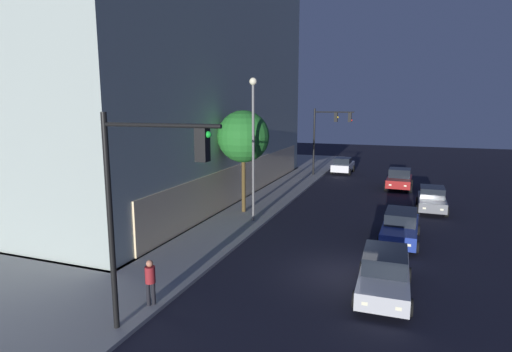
# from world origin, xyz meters

# --- Properties ---
(ground_plane) EXTENTS (120.00, 120.00, 0.00)m
(ground_plane) POSITION_xyz_m (0.00, 0.00, 0.00)
(ground_plane) COLOR black
(modern_building) EXTENTS (31.45, 22.78, 21.46)m
(modern_building) POSITION_xyz_m (12.25, 20.46, 10.65)
(modern_building) COLOR #4C4C51
(modern_building) RESTS_ON ground
(traffic_light_near_corner) EXTENTS (0.32, 3.81, 6.76)m
(traffic_light_near_corner) POSITION_xyz_m (-6.84, 5.06, 4.64)
(traffic_light_near_corner) COLOR black
(traffic_light_near_corner) RESTS_ON sidewalk_corner
(traffic_light_far_corner) EXTENTS (0.32, 3.92, 6.64)m
(traffic_light_far_corner) POSITION_xyz_m (23.84, 5.16, 4.86)
(traffic_light_far_corner) COLOR black
(traffic_light_far_corner) RESTS_ON sidewalk_corner
(street_lamp_sidewalk) EXTENTS (0.44, 0.44, 8.52)m
(street_lamp_sidewalk) POSITION_xyz_m (6.03, 6.39, 5.45)
(street_lamp_sidewalk) COLOR slate
(street_lamp_sidewalk) RESTS_ON sidewalk_corner
(sidewalk_tree) EXTENTS (3.36, 3.36, 6.65)m
(sidewalk_tree) POSITION_xyz_m (7.82, 7.73, 5.10)
(sidewalk_tree) COLOR #4F3D1E
(sidewalk_tree) RESTS_ON sidewalk_corner
(pedestrian_waiting) EXTENTS (0.36, 0.36, 1.66)m
(pedestrian_waiting) POSITION_xyz_m (-5.22, 6.00, 1.13)
(pedestrian_waiting) COLOR black
(pedestrian_waiting) RESTS_ON sidewalk_corner
(car_silver) EXTENTS (4.63, 2.07, 1.60)m
(car_silver) POSITION_xyz_m (-1.08, -1.62, 0.81)
(car_silver) COLOR #B7BABF
(car_silver) RESTS_ON ground
(car_blue) EXTENTS (4.83, 2.08, 1.58)m
(car_blue) POSITION_xyz_m (5.54, -2.09, 0.80)
(car_blue) COLOR navy
(car_blue) RESTS_ON ground
(car_grey) EXTENTS (4.11, 1.98, 1.62)m
(car_grey) POSITION_xyz_m (12.96, -3.98, 0.81)
(car_grey) COLOR slate
(car_grey) RESTS_ON ground
(car_red) EXTENTS (4.09, 2.29, 1.73)m
(car_red) POSITION_xyz_m (20.03, -1.76, 0.86)
(car_red) COLOR maroon
(car_red) RESTS_ON ground
(car_white) EXTENTS (4.26, 2.13, 1.66)m
(car_white) POSITION_xyz_m (26.78, 4.02, 0.84)
(car_white) COLOR silver
(car_white) RESTS_ON ground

